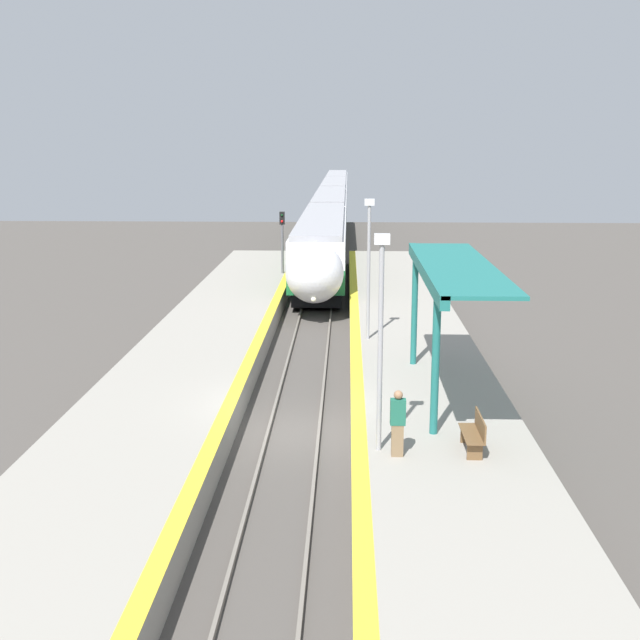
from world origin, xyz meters
TOP-DOWN VIEW (x-y plane):
  - ground_plane at (0.00, 0.00)m, footprint 120.00×120.00m
  - rail_left at (-0.72, 0.00)m, footprint 0.08×90.00m
  - rail_right at (0.72, 0.00)m, footprint 0.08×90.00m
  - train at (0.00, 55.75)m, footprint 2.80×85.53m
  - platform_right at (3.90, 0.00)m, footprint 4.57×64.00m
  - platform_left at (-3.90, 0.00)m, footprint 4.57×64.00m
  - platform_bench at (4.57, -3.37)m, footprint 0.44×1.45m
  - person_waiting at (2.70, -3.72)m, footprint 0.36×0.22m
  - railway_signal at (-2.13, 22.69)m, footprint 0.28×0.28m
  - lamppost_near at (2.28, -3.36)m, footprint 0.36×0.20m
  - lamppost_mid at (2.28, 7.68)m, footprint 0.36×0.20m
  - station_canopy at (4.28, 1.04)m, footprint 2.02×9.50m

SIDE VIEW (x-z plane):
  - ground_plane at x=0.00m, z-range 0.00..0.00m
  - rail_left at x=-0.72m, z-range 0.00..0.15m
  - rail_right at x=0.72m, z-range 0.00..0.15m
  - platform_right at x=3.90m, z-range 0.00..0.87m
  - platform_left at x=-3.90m, z-range 0.00..0.87m
  - platform_bench at x=4.57m, z-range 0.89..1.78m
  - person_waiting at x=2.70m, z-range 0.89..2.50m
  - train at x=0.00m, z-range 0.27..4.08m
  - railway_signal at x=-2.13m, z-range 0.48..4.78m
  - lamppost_near at x=2.28m, z-range 1.26..6.47m
  - lamppost_mid at x=2.28m, z-range 1.26..6.47m
  - station_canopy at x=4.28m, z-range 2.51..6.37m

